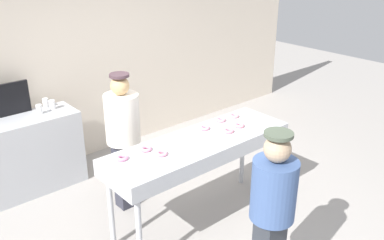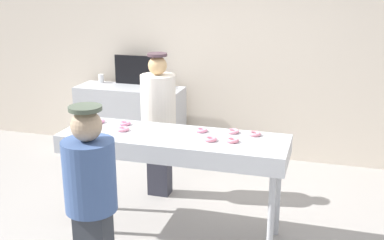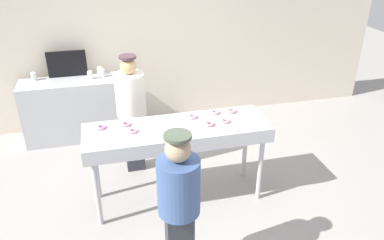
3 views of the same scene
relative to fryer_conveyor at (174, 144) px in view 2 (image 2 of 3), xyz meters
name	(u,v)px [view 2 (image 2 of 3)]	position (x,y,z in m)	size (l,w,h in m)	color
ground_plane	(175,232)	(0.00, 0.00, -0.91)	(16.00, 16.00, 0.00)	#9E9993
back_wall	(228,51)	(0.00, 2.31, 0.52)	(8.00, 0.12, 2.86)	beige
fryer_conveyor	(174,144)	(0.00, 0.00, 0.00)	(2.09, 0.66, 1.00)	#B7BABF
strawberry_donut_0	(233,140)	(0.56, -0.03, 0.11)	(0.11, 0.11, 0.03)	pink
strawberry_donut_1	(125,123)	(-0.55, 0.16, 0.11)	(0.11, 0.11, 0.03)	pink
strawberry_donut_2	(255,134)	(0.71, 0.20, 0.11)	(0.11, 0.11, 0.03)	pink
strawberry_donut_3	(202,130)	(0.22, 0.17, 0.11)	(0.11, 0.11, 0.03)	pink
strawberry_donut_4	(123,129)	(-0.49, -0.01, 0.11)	(0.11, 0.11, 0.03)	pink
strawberry_donut_5	(99,121)	(-0.83, 0.16, 0.11)	(0.11, 0.11, 0.03)	pink
strawberry_donut_6	(211,139)	(0.37, -0.06, 0.11)	(0.11, 0.11, 0.03)	pink
strawberry_donut_7	(233,131)	(0.51, 0.21, 0.11)	(0.11, 0.11, 0.03)	pink
worker_baker	(159,115)	(-0.43, 0.78, 0.03)	(0.38, 0.38, 1.61)	#2E2F3A
customer_waiting	(91,196)	(-0.23, -1.16, -0.01)	(0.37, 0.37, 1.56)	#2D3138
prep_counter	(131,121)	(-1.25, 1.86, -0.43)	(1.45, 0.51, 0.96)	#B7BABF
paper_cup_0	(166,82)	(-0.79, 2.03, 0.11)	(0.07, 0.07, 0.12)	white
paper_cup_1	(101,78)	(-1.74, 2.01, 0.11)	(0.07, 0.07, 0.12)	white
paper_cup_2	(152,84)	(-0.93, 1.87, 0.11)	(0.07, 0.07, 0.12)	white
paper_cup_3	(166,84)	(-0.75, 1.92, 0.11)	(0.07, 0.07, 0.12)	white
menu_display	(135,70)	(-1.25, 2.06, 0.25)	(0.57, 0.04, 0.40)	black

